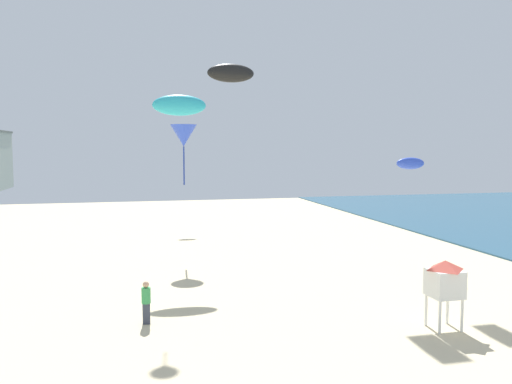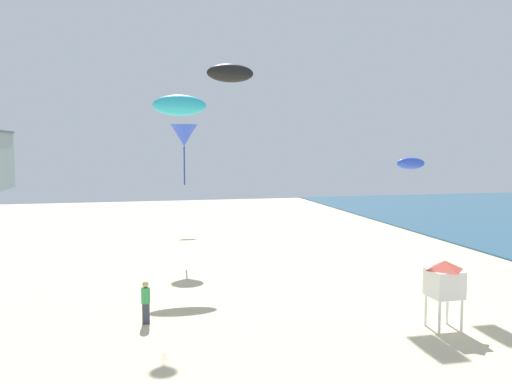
{
  "view_description": "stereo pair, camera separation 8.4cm",
  "coord_description": "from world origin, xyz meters",
  "px_view_note": "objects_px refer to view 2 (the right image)",
  "views": [
    {
      "loc": [
        -0.92,
        -6.23,
        6.64
      ],
      "look_at": [
        4.81,
        17.97,
        4.54
      ],
      "focal_mm": 36.72,
      "sensor_mm": 36.0,
      "label": 1
    },
    {
      "loc": [
        -0.84,
        -6.24,
        6.64
      ],
      "look_at": [
        4.81,
        17.97,
        4.54
      ],
      "focal_mm": 36.72,
      "sensor_mm": 36.0,
      "label": 2
    }
  ],
  "objects_px": {
    "kite_yellow_parafoil": "(185,112)",
    "kite_black_parafoil": "(230,73)",
    "lifeguard_stand": "(444,280)",
    "kite_cyan_parafoil": "(180,105)",
    "kite_blue_parafoil": "(411,163)",
    "kite_flyer": "(146,300)",
    "kite_blue_delta": "(184,136)"
  },
  "relations": [
    {
      "from": "kite_blue_parafoil",
      "to": "kite_blue_delta",
      "type": "bearing_deg",
      "value": 154.19
    },
    {
      "from": "kite_flyer",
      "to": "kite_cyan_parafoil",
      "type": "distance_m",
      "value": 11.7
    },
    {
      "from": "lifeguard_stand",
      "to": "kite_blue_delta",
      "type": "relative_size",
      "value": 0.7
    },
    {
      "from": "kite_yellow_parafoil",
      "to": "kite_black_parafoil",
      "type": "bearing_deg",
      "value": -91.92
    },
    {
      "from": "kite_black_parafoil",
      "to": "kite_cyan_parafoil",
      "type": "distance_m",
      "value": 9.32
    },
    {
      "from": "kite_cyan_parafoil",
      "to": "kite_blue_delta",
      "type": "xyz_separation_m",
      "value": [
        0.56,
        3.7,
        -1.51
      ]
    },
    {
      "from": "lifeguard_stand",
      "to": "kite_cyan_parafoil",
      "type": "distance_m",
      "value": 15.88
    },
    {
      "from": "kite_black_parafoil",
      "to": "kite_blue_delta",
      "type": "height_order",
      "value": "kite_black_parafoil"
    },
    {
      "from": "lifeguard_stand",
      "to": "kite_blue_delta",
      "type": "height_order",
      "value": "kite_blue_delta"
    },
    {
      "from": "kite_black_parafoil",
      "to": "kite_cyan_parafoil",
      "type": "xyz_separation_m",
      "value": [
        -1.04,
        9.25,
        -0.44
      ]
    },
    {
      "from": "kite_flyer",
      "to": "lifeguard_stand",
      "type": "bearing_deg",
      "value": 37.83
    },
    {
      "from": "lifeguard_stand",
      "to": "kite_yellow_parafoil",
      "type": "height_order",
      "value": "kite_yellow_parafoil"
    },
    {
      "from": "kite_flyer",
      "to": "kite_cyan_parafoil",
      "type": "xyz_separation_m",
      "value": [
        2.07,
        8.32,
        7.96
      ]
    },
    {
      "from": "kite_blue_parafoil",
      "to": "kite_blue_delta",
      "type": "xyz_separation_m",
      "value": [
        -11.84,
        5.73,
        1.58
      ]
    },
    {
      "from": "kite_blue_delta",
      "to": "kite_cyan_parafoil",
      "type": "bearing_deg",
      "value": -98.6
    },
    {
      "from": "lifeguard_stand",
      "to": "kite_cyan_parafoil",
      "type": "xyz_separation_m",
      "value": [
        -8.57,
        11.36,
        7.04
      ]
    },
    {
      "from": "kite_flyer",
      "to": "kite_blue_parafoil",
      "type": "distance_m",
      "value": 16.51
    },
    {
      "from": "kite_black_parafoil",
      "to": "kite_yellow_parafoil",
      "type": "bearing_deg",
      "value": 88.08
    },
    {
      "from": "kite_black_parafoil",
      "to": "kite_blue_delta",
      "type": "distance_m",
      "value": 13.11
    },
    {
      "from": "kite_yellow_parafoil",
      "to": "kite_cyan_parafoil",
      "type": "bearing_deg",
      "value": -96.32
    },
    {
      "from": "lifeguard_stand",
      "to": "kite_blue_parafoil",
      "type": "bearing_deg",
      "value": 75.24
    },
    {
      "from": "kite_blue_parafoil",
      "to": "kite_cyan_parafoil",
      "type": "xyz_separation_m",
      "value": [
        -12.4,
        2.03,
        3.09
      ]
    },
    {
      "from": "kite_blue_parafoil",
      "to": "kite_blue_delta",
      "type": "height_order",
      "value": "kite_blue_delta"
    },
    {
      "from": "kite_flyer",
      "to": "kite_yellow_parafoil",
      "type": "bearing_deg",
      "value": 134.97
    },
    {
      "from": "kite_cyan_parafoil",
      "to": "kite_yellow_parafoil",
      "type": "bearing_deg",
      "value": 83.68
    },
    {
      "from": "kite_blue_parafoil",
      "to": "kite_blue_delta",
      "type": "distance_m",
      "value": 13.24
    },
    {
      "from": "kite_yellow_parafoil",
      "to": "kite_black_parafoil",
      "type": "height_order",
      "value": "kite_yellow_parafoil"
    },
    {
      "from": "lifeguard_stand",
      "to": "kite_yellow_parafoil",
      "type": "distance_m",
      "value": 30.59
    },
    {
      "from": "kite_yellow_parafoil",
      "to": "kite_black_parafoil",
      "type": "distance_m",
      "value": 26.71
    },
    {
      "from": "kite_blue_delta",
      "to": "kite_blue_parafoil",
      "type": "bearing_deg",
      "value": -25.81
    },
    {
      "from": "lifeguard_stand",
      "to": "kite_blue_delta",
      "type": "xyz_separation_m",
      "value": [
        -8.01,
        15.06,
        5.53
      ]
    },
    {
      "from": "kite_blue_delta",
      "to": "lifeguard_stand",
      "type": "bearing_deg",
      "value": -61.99
    }
  ]
}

